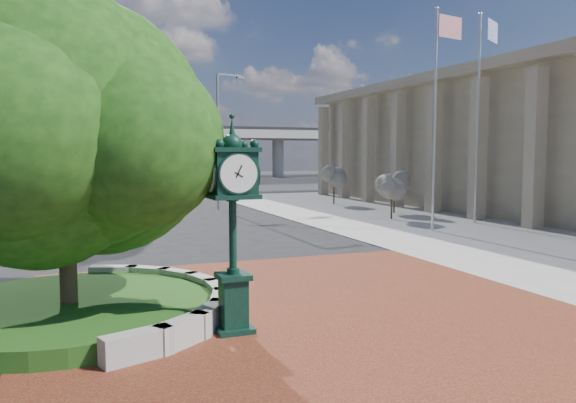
{
  "coord_description": "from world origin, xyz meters",
  "views": [
    {
      "loc": [
        -4.81,
        -12.63,
        3.54
      ],
      "look_at": [
        0.57,
        1.5,
        2.27
      ],
      "focal_mm": 35.0,
      "sensor_mm": 36.0,
      "label": 1
    }
  ],
  "objects_px": {
    "post_clock": "(233,216)",
    "flagpole_a": "(435,118)",
    "flagpole_b": "(478,117)",
    "street_lamp_far": "(84,132)",
    "parked_car": "(130,185)",
    "street_lamp_near": "(221,130)"
  },
  "relations": [
    {
      "from": "post_clock",
      "to": "flagpole_a",
      "type": "distance_m",
      "value": 16.95
    },
    {
      "from": "flagpole_b",
      "to": "post_clock",
      "type": "bearing_deg",
      "value": -141.92
    },
    {
      "from": "flagpole_a",
      "to": "street_lamp_far",
      "type": "distance_m",
      "value": 36.59
    },
    {
      "from": "post_clock",
      "to": "parked_car",
      "type": "height_order",
      "value": "post_clock"
    },
    {
      "from": "parked_car",
      "to": "street_lamp_near",
      "type": "height_order",
      "value": "street_lamp_near"
    },
    {
      "from": "street_lamp_far",
      "to": "parked_car",
      "type": "bearing_deg",
      "value": -39.09
    },
    {
      "from": "flagpole_a",
      "to": "flagpole_b",
      "type": "relative_size",
      "value": 0.95
    },
    {
      "from": "flagpole_b",
      "to": "street_lamp_near",
      "type": "xyz_separation_m",
      "value": [
        -10.35,
        11.96,
        -0.37
      ]
    },
    {
      "from": "post_clock",
      "to": "flagpole_a",
      "type": "height_order",
      "value": "flagpole_a"
    },
    {
      "from": "street_lamp_near",
      "to": "flagpole_a",
      "type": "bearing_deg",
      "value": -64.47
    },
    {
      "from": "post_clock",
      "to": "flagpole_b",
      "type": "bearing_deg",
      "value": 38.08
    },
    {
      "from": "street_lamp_near",
      "to": "street_lamp_far",
      "type": "xyz_separation_m",
      "value": [
        -7.94,
        19.92,
        0.51
      ]
    },
    {
      "from": "post_clock",
      "to": "parked_car",
      "type": "xyz_separation_m",
      "value": [
        1.79,
        41.63,
        -1.51
      ]
    },
    {
      "from": "post_clock",
      "to": "flagpole_b",
      "type": "distance_m",
      "value": 20.98
    },
    {
      "from": "flagpole_a",
      "to": "street_lamp_far",
      "type": "bearing_deg",
      "value": 113.3
    },
    {
      "from": "post_clock",
      "to": "street_lamp_near",
      "type": "height_order",
      "value": "street_lamp_near"
    },
    {
      "from": "post_clock",
      "to": "parked_car",
      "type": "relative_size",
      "value": 0.87
    },
    {
      "from": "post_clock",
      "to": "street_lamp_far",
      "type": "distance_m",
      "value": 44.84
    },
    {
      "from": "flagpole_a",
      "to": "parked_car",
      "type": "bearing_deg",
      "value": 109.34
    },
    {
      "from": "post_clock",
      "to": "street_lamp_far",
      "type": "xyz_separation_m",
      "value": [
        -1.96,
        44.68,
        3.26
      ]
    },
    {
      "from": "parked_car",
      "to": "flagpole_a",
      "type": "xyz_separation_m",
      "value": [
        10.72,
        -30.56,
        4.36
      ]
    },
    {
      "from": "street_lamp_far",
      "to": "flagpole_a",
      "type": "bearing_deg",
      "value": -66.7
    }
  ]
}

